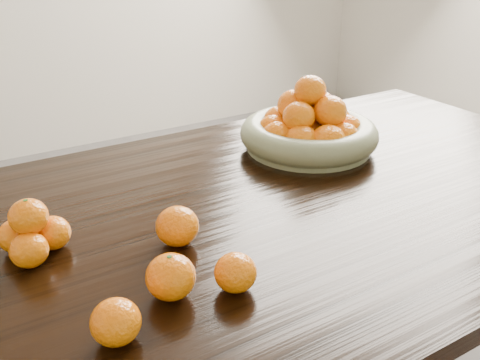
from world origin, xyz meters
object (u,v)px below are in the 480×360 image
fruit_bowl (309,129)px  loose_orange_0 (171,277)px  dining_table (236,247)px  orange_pyramid (32,233)px

fruit_bowl → loose_orange_0: size_ratio=4.55×
fruit_bowl → dining_table: bearing=-150.1°
orange_pyramid → fruit_bowl: bearing=11.5°
dining_table → loose_orange_0: size_ratio=24.83×
dining_table → loose_orange_0: bearing=-140.8°
orange_pyramid → loose_orange_0: orange_pyramid is taller
fruit_bowl → orange_pyramid: bearing=-168.5°
fruit_bowl → orange_pyramid: 0.76m
loose_orange_0 → orange_pyramid: bearing=123.4°
dining_table → orange_pyramid: orange_pyramid is taller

